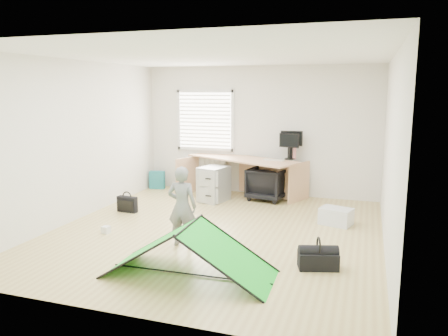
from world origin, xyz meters
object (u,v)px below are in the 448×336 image
(monitor_left, at_px, (289,150))
(thermos, at_px, (295,153))
(storage_crate, at_px, (336,216))
(monitor_right, at_px, (291,149))
(office_chair, at_px, (268,184))
(filing_cabinet, at_px, (214,184))
(duffel_bag, at_px, (318,260))
(desk, at_px, (242,178))
(kite, at_px, (190,250))
(person, at_px, (182,206))
(laptop_bag, at_px, (127,204))

(monitor_left, bearing_deg, thermos, 52.86)
(thermos, bearing_deg, storage_crate, -58.06)
(monitor_right, xyz_separation_m, office_chair, (-0.42, -0.28, -0.70))
(filing_cabinet, xyz_separation_m, thermos, (1.49, 0.70, 0.60))
(thermos, height_order, duffel_bag, thermos)
(desk, relative_size, thermos, 9.76)
(thermos, height_order, kite, thermos)
(office_chair, height_order, storage_crate, office_chair)
(kite, xyz_separation_m, storage_crate, (1.52, 2.63, -0.17))
(thermos, relative_size, office_chair, 0.34)
(monitor_left, bearing_deg, duffel_bag, -61.80)
(monitor_left, xyz_separation_m, storage_crate, (1.06, -1.46, -0.88))
(kite, bearing_deg, duffel_bag, 23.75)
(storage_crate, bearing_deg, duffel_bag, -92.29)
(thermos, distance_m, kite, 4.26)
(monitor_left, distance_m, person, 3.34)
(person, height_order, duffel_bag, person)
(monitor_right, bearing_deg, thermos, -22.92)
(laptop_bag, xyz_separation_m, duffel_bag, (3.60, -1.52, -0.04))
(storage_crate, relative_size, duffel_bag, 1.02)
(monitor_right, height_order, storage_crate, monitor_right)
(monitor_right, relative_size, thermos, 1.78)
(filing_cabinet, height_order, kite, filing_cabinet)
(desk, relative_size, person, 2.08)
(desk, distance_m, person, 3.07)
(kite, bearing_deg, monitor_left, 81.76)
(kite, bearing_deg, laptop_bag, 132.48)
(monitor_right, xyz_separation_m, duffel_bag, (0.95, -3.51, -0.92))
(desk, bearing_deg, person, -66.49)
(office_chair, bearing_deg, storage_crate, 148.67)
(monitor_left, distance_m, storage_crate, 2.01)
(person, distance_m, laptop_bag, 2.16)
(monitor_left, height_order, thermos, monitor_left)
(filing_cabinet, relative_size, monitor_right, 1.59)
(filing_cabinet, relative_size, thermos, 2.82)
(person, bearing_deg, kite, 113.82)
(office_chair, relative_size, kite, 0.36)
(monitor_right, bearing_deg, storage_crate, -62.47)
(office_chair, bearing_deg, laptop_bag, 47.45)
(office_chair, distance_m, storage_crate, 1.95)
(office_chair, xyz_separation_m, kite, (-0.07, -3.91, -0.02))
(person, xyz_separation_m, laptop_bag, (-1.67, 1.30, -0.43))
(person, xyz_separation_m, storage_crate, (2.01, 1.71, -0.44))
(monitor_left, bearing_deg, laptop_bag, -132.30)
(monitor_left, xyz_separation_m, laptop_bag, (-2.62, -1.88, -0.87))
(monitor_left, distance_m, monitor_right, 0.11)
(monitor_right, bearing_deg, kite, -102.44)
(desk, height_order, office_chair, desk)
(laptop_bag, bearing_deg, storage_crate, 12.01)
(storage_crate, bearing_deg, thermos, 121.94)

